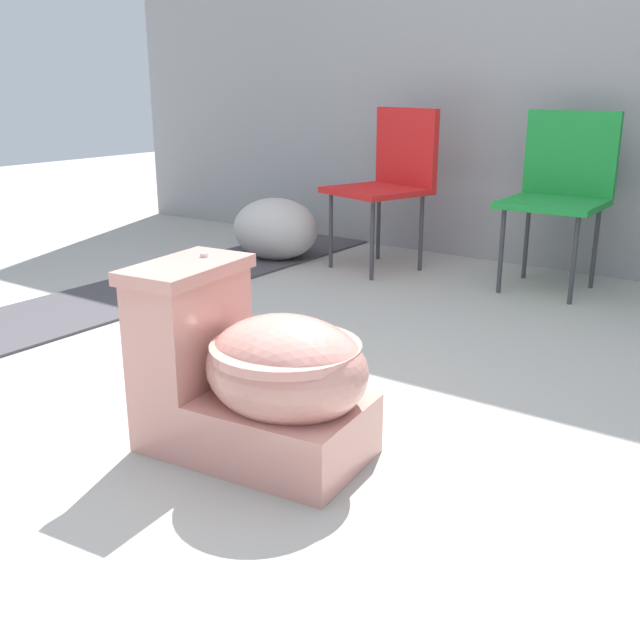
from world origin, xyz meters
TOP-DOWN VIEW (x-y plane):
  - ground_plane at (0.00, 0.00)m, footprint 14.00×14.00m
  - gravel_strip at (-1.39, 0.50)m, footprint 0.56×8.00m
  - toilet at (0.12, -0.13)m, footprint 0.67×0.44m
  - folding_chair_left at (-0.69, 1.95)m, footprint 0.55×0.55m
  - folding_chair_middle at (0.18, 2.06)m, footprint 0.45×0.45m
  - boulder_near at (-1.30, 1.72)m, footprint 0.56×0.49m

SIDE VIEW (x-z plane):
  - ground_plane at x=0.00m, z-range 0.00..0.00m
  - gravel_strip at x=-1.39m, z-range 0.00..0.01m
  - boulder_near at x=-1.30m, z-range 0.00..0.35m
  - toilet at x=0.12m, z-range -0.04..0.48m
  - folding_chair_left at x=-0.69m, z-range 0.09..0.93m
  - folding_chair_middle at x=0.18m, z-range 0.09..0.93m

